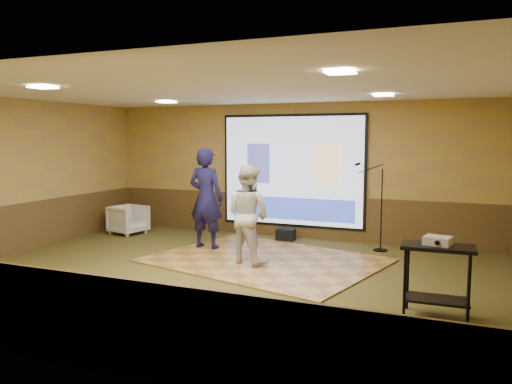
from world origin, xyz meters
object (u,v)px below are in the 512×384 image
at_px(projector_screen, 292,172).
at_px(dance_floor, 265,260).
at_px(player_left, 206,198).
at_px(player_right, 248,214).
at_px(banquet_chair, 128,220).
at_px(av_table, 437,268).
at_px(mic_stand, 378,226).
at_px(projector, 438,241).
at_px(duffel_bag, 286,235).

relative_size(projector_screen, dance_floor, 0.84).
height_order(projector_screen, player_left, projector_screen).
distance_m(dance_floor, player_right, 0.96).
bearing_deg(banquet_chair, dance_floor, -94.15).
xyz_separation_m(av_table, mic_stand, (-1.26, 3.50, -0.14)).
height_order(dance_floor, banquet_chair, banquet_chair).
bearing_deg(player_left, av_table, 154.68).
relative_size(player_left, projector, 6.42).
xyz_separation_m(dance_floor, av_table, (3.02, -1.85, 0.62)).
relative_size(projector_screen, projector, 10.58).
relative_size(dance_floor, projector, 12.55).
bearing_deg(projector_screen, duffel_bag, -90.41).
distance_m(projector_screen, player_left, 2.23).
xyz_separation_m(dance_floor, duffel_bag, (-0.26, 1.91, 0.11)).
distance_m(player_right, av_table, 3.58).
height_order(projector_screen, duffel_bag, projector_screen).
distance_m(av_table, banquet_chair, 7.55).
bearing_deg(player_left, projector, 154.91).
bearing_deg(mic_stand, projector, -89.01).
bearing_deg(duffel_bag, projector_screen, 89.59).
bearing_deg(dance_floor, banquet_chair, 163.21).
distance_m(player_right, projector, 3.55).
relative_size(projector_screen, mic_stand, 1.89).
bearing_deg(projector, mic_stand, 121.45).
bearing_deg(dance_floor, projector, -31.14).
bearing_deg(player_right, projector_screen, -73.04).
height_order(projector, duffel_bag, projector).
relative_size(player_right, av_table, 1.89).
height_order(player_left, mic_stand, player_left).
xyz_separation_m(av_table, projector, (-0.01, 0.03, 0.34)).
height_order(player_left, banquet_chair, player_left).
height_order(projector_screen, banquet_chair, projector_screen).
bearing_deg(av_table, duffel_bag, 131.21).
distance_m(dance_floor, banquet_chair, 4.08).
height_order(projector_screen, dance_floor, projector_screen).
bearing_deg(projector_screen, dance_floor, -83.49).
distance_m(av_table, duffel_bag, 5.01).
height_order(projector_screen, mic_stand, projector_screen).
height_order(player_right, projector, player_right).
relative_size(projector_screen, banquet_chair, 4.49).
xyz_separation_m(player_left, duffel_bag, (1.19, 1.44, -0.91)).
distance_m(player_left, av_table, 5.06).
bearing_deg(player_right, dance_floor, -107.22).
bearing_deg(projector_screen, player_left, -123.24).
distance_m(dance_floor, projector, 3.65).
distance_m(mic_stand, banquet_chair, 5.67).
height_order(dance_floor, av_table, av_table).
height_order(dance_floor, projector, projector).
height_order(banquet_chair, duffel_bag, banquet_chair).
height_order(mic_stand, banquet_chair, mic_stand).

